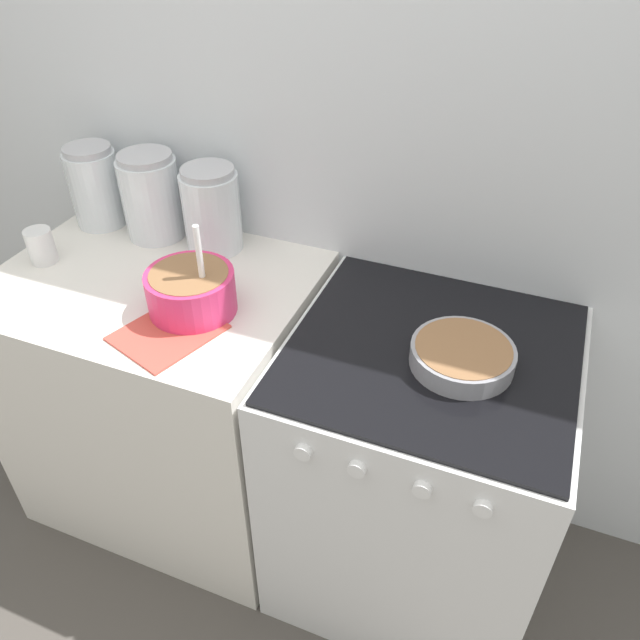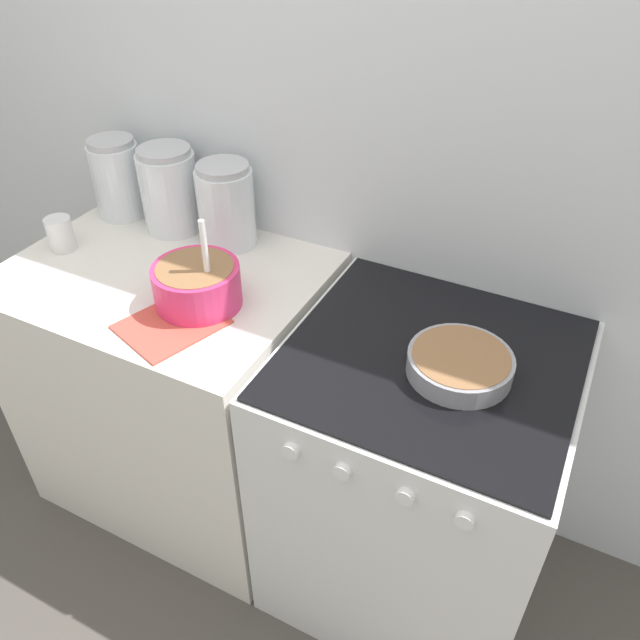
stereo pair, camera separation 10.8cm
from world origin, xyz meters
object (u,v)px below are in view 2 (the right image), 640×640
object	(u,v)px
storage_jar_left	(119,183)
tin_can	(61,234)
stove	(414,476)
storage_jar_right	(227,210)
mixing_bowl	(197,283)
baking_pan	(460,364)
storage_jar_middle	(170,195)

from	to	relation	value
storage_jar_left	tin_can	xyz separation A→B (m)	(-0.01, -0.26, -0.06)
stove	tin_can	bearing A→B (deg)	-178.73
storage_jar_right	tin_can	xyz separation A→B (m)	(-0.43, -0.26, -0.06)
mixing_bowl	baking_pan	distance (m)	0.71
baking_pan	storage_jar_left	world-z (taller)	storage_jar_left
stove	storage_jar_left	xyz separation A→B (m)	(-1.16, 0.24, 0.57)
tin_can	storage_jar_middle	bearing A→B (deg)	49.92
storage_jar_left	storage_jar_middle	world-z (taller)	storage_jar_middle
mixing_bowl	tin_can	xyz separation A→B (m)	(-0.54, 0.05, -0.01)
mixing_bowl	baking_pan	xyz separation A→B (m)	(0.71, 0.05, -0.04)
tin_can	storage_jar_left	bearing A→B (deg)	87.51
stove	storage_jar_middle	size ratio (longest dim) A/B	3.41
mixing_bowl	tin_can	bearing A→B (deg)	174.87
storage_jar_right	tin_can	bearing A→B (deg)	-148.62
tin_can	storage_jar_right	bearing A→B (deg)	31.38
baking_pan	tin_can	size ratio (longest dim) A/B	2.39
stove	mixing_bowl	world-z (taller)	mixing_bowl
mixing_bowl	storage_jar_right	world-z (taller)	mixing_bowl
baking_pan	tin_can	xyz separation A→B (m)	(-1.24, 0.00, 0.02)
mixing_bowl	storage_jar_right	xyz separation A→B (m)	(-0.11, 0.31, 0.04)
mixing_bowl	tin_can	world-z (taller)	mixing_bowl
baking_pan	storage_jar_right	xyz separation A→B (m)	(-0.81, 0.26, 0.08)
baking_pan	tin_can	world-z (taller)	tin_can
baking_pan	storage_jar_left	size ratio (longest dim) A/B	0.96
mixing_bowl	storage_jar_middle	xyz separation A→B (m)	(-0.32, 0.31, 0.05)
storage_jar_right	tin_can	world-z (taller)	storage_jar_right
stove	tin_can	distance (m)	1.27
storage_jar_middle	storage_jar_right	size ratio (longest dim) A/B	1.04
baking_pan	storage_jar_left	distance (m)	1.26
storage_jar_middle	mixing_bowl	bearing A→B (deg)	-44.37
stove	tin_can	xyz separation A→B (m)	(-1.17, -0.03, 0.51)
stove	tin_can	world-z (taller)	tin_can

